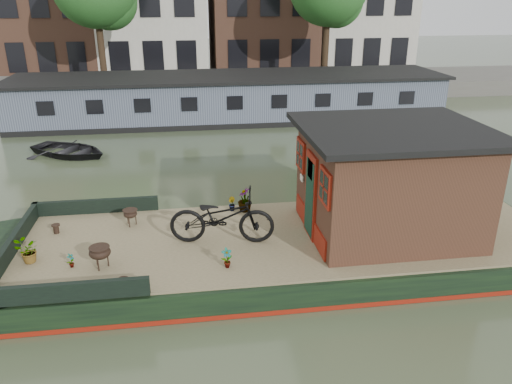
{
  "coord_description": "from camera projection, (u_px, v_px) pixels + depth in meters",
  "views": [
    {
      "loc": [
        -2.21,
        -9.81,
        5.72
      ],
      "look_at": [
        -0.72,
        0.5,
        1.55
      ],
      "focal_mm": 35.0,
      "sensor_mm": 36.0,
      "label": 1
    }
  ],
  "objects": [
    {
      "name": "dinghy",
      "position": [
        69.0,
        147.0,
        18.76
      ],
      "size": [
        3.86,
        3.58,
        0.65
      ],
      "primitive_type": "imported",
      "rotation": [
        0.0,
        0.0,
        1.01
      ],
      "color": "black",
      "rests_on": "ground"
    },
    {
      "name": "cabin",
      "position": [
        389.0,
        180.0,
        11.02
      ],
      "size": [
        4.0,
        3.5,
        2.42
      ],
      "color": "#321D13",
      "rests_on": "houseboat_deck"
    },
    {
      "name": "brazier_rear",
      "position": [
        131.0,
        217.0,
        11.63
      ],
      "size": [
        0.45,
        0.45,
        0.39
      ],
      "primitive_type": null,
      "rotation": [
        0.0,
        0.0,
        0.28
      ],
      "color": "black",
      "rests_on": "houseboat_deck"
    },
    {
      "name": "potted_plant_b",
      "position": [
        232.0,
        204.0,
        12.43
      ],
      "size": [
        0.22,
        0.24,
        0.35
      ],
      "primitive_type": "imported",
      "rotation": [
        0.0,
        0.0,
        1.95
      ],
      "color": "maroon",
      "rests_on": "houseboat_deck"
    },
    {
      "name": "bollard_stbd",
      "position": [
        124.0,
        284.0,
        9.12
      ],
      "size": [
        0.2,
        0.2,
        0.23
      ],
      "primitive_type": "cylinder",
      "color": "black",
      "rests_on": "houseboat_deck"
    },
    {
      "name": "brazier_front",
      "position": [
        100.0,
        257.0,
        9.82
      ],
      "size": [
        0.47,
        0.47,
        0.46
      ],
      "primitive_type": null,
      "rotation": [
        0.0,
        0.0,
        -0.11
      ],
      "color": "black",
      "rests_on": "houseboat_deck"
    },
    {
      "name": "bicycle",
      "position": [
        222.0,
        217.0,
        10.7
      ],
      "size": [
        2.35,
        1.11,
        1.18
      ],
      "primitive_type": "imported",
      "rotation": [
        0.0,
        0.0,
        1.42
      ],
      "color": "black",
      "rests_on": "houseboat_deck"
    },
    {
      "name": "potted_plant_e",
      "position": [
        71.0,
        261.0,
        9.85
      ],
      "size": [
        0.17,
        0.19,
        0.3
      ],
      "primitive_type": "imported",
      "rotation": [
        0.0,
        0.0,
        1.07
      ],
      "color": "#973A2C",
      "rests_on": "houseboat_deck"
    },
    {
      "name": "potted_plant_c",
      "position": [
        28.0,
        252.0,
        9.98
      ],
      "size": [
        0.6,
        0.58,
        0.5
      ],
      "primitive_type": "imported",
      "rotation": [
        0.0,
        0.0,
        3.74
      ],
      "color": "#AE5732",
      "rests_on": "houseboat_deck"
    },
    {
      "name": "potted_plant_d",
      "position": [
        245.0,
        200.0,
        12.35
      ],
      "size": [
        0.36,
        0.36,
        0.61
      ],
      "primitive_type": "imported",
      "rotation": [
        0.0,
        0.0,
        4.68
      ],
      "color": "maroon",
      "rests_on": "houseboat_deck"
    },
    {
      "name": "far_houseboat",
      "position": [
        231.0,
        99.0,
        23.93
      ],
      "size": [
        20.4,
        4.4,
        2.11
      ],
      "color": "slate",
      "rests_on": "ground"
    },
    {
      "name": "bow_bulwark",
      "position": [
        54.0,
        244.0,
        10.45
      ],
      "size": [
        3.0,
        4.0,
        0.35
      ],
      "color": "black",
      "rests_on": "houseboat_deck"
    },
    {
      "name": "houseboat_deck",
      "position": [
        291.0,
        237.0,
        11.2
      ],
      "size": [
        11.8,
        3.8,
        0.05
      ],
      "primitive_type": "cube",
      "color": "#837451",
      "rests_on": "houseboat_hull"
    },
    {
      "name": "ground",
      "position": [
        290.0,
        261.0,
        11.43
      ],
      "size": [
        120.0,
        120.0,
        0.0
      ],
      "primitive_type": "plane",
      "color": "#313E27",
      "rests_on": "ground"
    },
    {
      "name": "houseboat_hull",
      "position": [
        232.0,
        254.0,
        11.15
      ],
      "size": [
        14.01,
        4.02,
        0.6
      ],
      "color": "black",
      "rests_on": "ground"
    },
    {
      "name": "potted_plant_a",
      "position": [
        227.0,
        258.0,
        9.82
      ],
      "size": [
        0.25,
        0.21,
        0.42
      ],
      "primitive_type": "imported",
      "rotation": [
        0.0,
        0.0,
        0.29
      ],
      "color": "#A1432E",
      "rests_on": "houseboat_deck"
    },
    {
      "name": "bollard_port",
      "position": [
        56.0,
        229.0,
        11.27
      ],
      "size": [
        0.19,
        0.19,
        0.21
      ],
      "primitive_type": "cylinder",
      "color": "black",
      "rests_on": "houseboat_deck"
    },
    {
      "name": "quay",
      "position": [
        220.0,
        86.0,
        30.1
      ],
      "size": [
        60.0,
        6.0,
        0.9
      ],
      "primitive_type": "cube",
      "color": "#47443F",
      "rests_on": "ground"
    }
  ]
}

